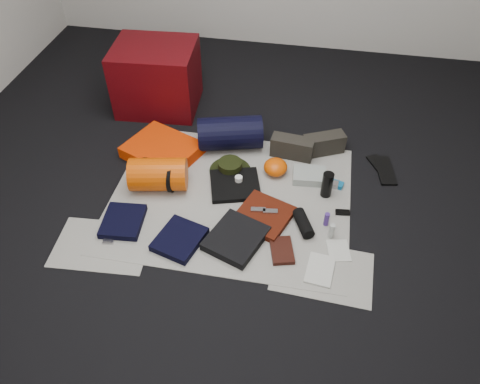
% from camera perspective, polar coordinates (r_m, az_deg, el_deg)
% --- Properties ---
extents(floor, '(4.50, 4.50, 0.02)m').
position_cam_1_polar(floor, '(3.19, -1.13, -0.84)').
color(floor, black).
rests_on(floor, ground).
extents(newspaper_mat, '(1.60, 1.30, 0.01)m').
position_cam_1_polar(newspaper_mat, '(3.18, -1.13, -0.68)').
color(newspaper_mat, '#B6B4A8').
rests_on(newspaper_mat, floor).
extents(newspaper_sheet_front_left, '(0.61, 0.44, 0.00)m').
position_cam_1_polar(newspaper_sheet_front_left, '(3.03, -16.44, -6.23)').
color(newspaper_sheet_front_left, '#B6B4A8').
rests_on(newspaper_sheet_front_left, floor).
extents(newspaper_sheet_front_right, '(0.60, 0.43, 0.00)m').
position_cam_1_polar(newspaper_sheet_front_right, '(2.83, 10.02, -9.51)').
color(newspaper_sheet_front_right, '#B6B4A8').
rests_on(newspaper_sheet_front_right, floor).
extents(red_cabinet, '(0.67, 0.58, 0.53)m').
position_cam_1_polar(red_cabinet, '(3.96, -10.10, 13.61)').
color(red_cabinet, '#4E050A').
rests_on(red_cabinet, floor).
extents(sleeping_pad, '(0.62, 0.57, 0.09)m').
position_cam_1_polar(sleeping_pad, '(3.52, -9.44, 5.07)').
color(sleeping_pad, '#E33502').
rests_on(sleeping_pad, newspaper_mat).
extents(stuff_sack, '(0.42, 0.30, 0.23)m').
position_cam_1_polar(stuff_sack, '(3.22, -9.93, 2.14)').
color(stuff_sack, '#CD4603').
rests_on(stuff_sack, newspaper_mat).
extents(sack_strap_left, '(0.02, 0.22, 0.22)m').
position_cam_1_polar(sack_strap_left, '(3.26, -11.59, 2.27)').
color(sack_strap_left, black).
rests_on(sack_strap_left, newspaper_mat).
extents(sack_strap_right, '(0.03, 0.22, 0.22)m').
position_cam_1_polar(sack_strap_right, '(3.20, -8.22, 1.86)').
color(sack_strap_right, black).
rests_on(sack_strap_right, newspaper_mat).
extents(navy_duffel, '(0.52, 0.36, 0.25)m').
position_cam_1_polar(navy_duffel, '(3.51, -1.24, 7.17)').
color(navy_duffel, black).
rests_on(navy_duffel, newspaper_mat).
extents(boonie_brim, '(0.38, 0.38, 0.01)m').
position_cam_1_polar(boonie_brim, '(3.37, -1.22, 2.65)').
color(boonie_brim, black).
rests_on(boonie_brim, newspaper_mat).
extents(boonie_crown, '(0.17, 0.17, 0.07)m').
position_cam_1_polar(boonie_crown, '(3.34, -1.23, 3.17)').
color(boonie_crown, black).
rests_on(boonie_crown, boonie_brim).
extents(hiking_boot_left, '(0.32, 0.15, 0.15)m').
position_cam_1_polar(hiking_boot_left, '(3.47, 6.37, 5.44)').
color(hiking_boot_left, '#2A2721').
rests_on(hiking_boot_left, newspaper_mat).
extents(hiking_boot_right, '(0.32, 0.23, 0.15)m').
position_cam_1_polar(hiking_boot_right, '(3.54, 10.19, 5.80)').
color(hiking_boot_right, '#2A2721').
rests_on(hiking_boot_right, newspaper_mat).
extents(flip_flop_left, '(0.20, 0.27, 0.01)m').
position_cam_1_polar(flip_flop_left, '(3.56, 16.71, 3.01)').
color(flip_flop_left, black).
rests_on(flip_flop_left, floor).
extents(flip_flop_right, '(0.16, 0.32, 0.02)m').
position_cam_1_polar(flip_flop_right, '(3.53, 17.26, 2.53)').
color(flip_flop_right, black).
rests_on(flip_flop_right, floor).
extents(trousers_navy_a, '(0.27, 0.31, 0.04)m').
position_cam_1_polar(trousers_navy_a, '(3.09, -14.07, -3.47)').
color(trousers_navy_a, black).
rests_on(trousers_navy_a, newspaper_mat).
extents(trousers_navy_b, '(0.33, 0.36, 0.05)m').
position_cam_1_polar(trousers_navy_b, '(2.92, -7.38, -5.72)').
color(trousers_navy_b, black).
rests_on(trousers_navy_b, newspaper_mat).
extents(trousers_charcoal, '(0.41, 0.43, 0.05)m').
position_cam_1_polar(trousers_charcoal, '(2.90, -0.50, -5.65)').
color(trousers_charcoal, black).
rests_on(trousers_charcoal, newspaper_mat).
extents(black_tshirt, '(0.41, 0.39, 0.03)m').
position_cam_1_polar(black_tshirt, '(3.24, -0.61, 0.86)').
color(black_tshirt, black).
rests_on(black_tshirt, newspaper_mat).
extents(red_shirt, '(0.42, 0.42, 0.04)m').
position_cam_1_polar(red_shirt, '(3.03, 2.90, -2.90)').
color(red_shirt, '#481307').
rests_on(red_shirt, newspaper_mat).
extents(orange_stuff_sack, '(0.18, 0.18, 0.11)m').
position_cam_1_polar(orange_stuff_sack, '(3.33, 4.35, 3.05)').
color(orange_stuff_sack, '#CD4603').
rests_on(orange_stuff_sack, newspaper_mat).
extents(first_aid_pouch, '(0.24, 0.19, 0.06)m').
position_cam_1_polar(first_aid_pouch, '(3.33, 8.46, 2.00)').
color(first_aid_pouch, gray).
rests_on(first_aid_pouch, newspaper_mat).
extents(water_bottle, '(0.08, 0.08, 0.19)m').
position_cam_1_polar(water_bottle, '(3.18, 10.57, 0.89)').
color(water_bottle, black).
rests_on(water_bottle, newspaper_mat).
extents(speaker, '(0.16, 0.22, 0.08)m').
position_cam_1_polar(speaker, '(2.99, 7.73, -3.79)').
color(speaker, black).
rests_on(speaker, newspaper_mat).
extents(compact_camera, '(0.09, 0.06, 0.04)m').
position_cam_1_polar(compact_camera, '(3.31, 11.12, 0.97)').
color(compact_camera, '#A8A8AC').
rests_on(compact_camera, newspaper_mat).
extents(cyan_case, '(0.11, 0.08, 0.03)m').
position_cam_1_polar(cyan_case, '(3.31, 11.66, 0.93)').
color(cyan_case, '#0E5A8A').
rests_on(cyan_case, newspaper_mat).
extents(toiletry_purple, '(0.03, 0.03, 0.10)m').
position_cam_1_polar(toiletry_purple, '(3.02, 10.51, -3.28)').
color(toiletry_purple, '#43267C').
rests_on(toiletry_purple, newspaper_mat).
extents(toiletry_clear, '(0.04, 0.04, 0.11)m').
position_cam_1_polar(toiletry_clear, '(2.96, 11.11, -4.67)').
color(toiletry_clear, '#A4A9A4').
rests_on(toiletry_clear, newspaper_mat).
extents(paperback_book, '(0.18, 0.23, 0.03)m').
position_cam_1_polar(paperback_book, '(2.87, 5.13, -7.10)').
color(paperback_book, black).
rests_on(paperback_book, newspaper_mat).
extents(map_booklet, '(0.18, 0.24, 0.01)m').
position_cam_1_polar(map_booklet, '(2.82, 9.73, -9.30)').
color(map_booklet, '#BABAB1').
rests_on(map_booklet, newspaper_mat).
extents(map_printout, '(0.16, 0.19, 0.01)m').
position_cam_1_polar(map_printout, '(2.93, 11.93, -6.98)').
color(map_printout, '#BABAB1').
rests_on(map_printout, newspaper_mat).
extents(sunglasses, '(0.10, 0.05, 0.02)m').
position_cam_1_polar(sunglasses, '(3.14, 12.38, -2.44)').
color(sunglasses, black).
rests_on(sunglasses, newspaper_mat).
extents(key_cluster, '(0.08, 0.08, 0.01)m').
position_cam_1_polar(key_cluster, '(3.03, -15.71, -5.64)').
color(key_cluster, '#A8A8AC').
rests_on(key_cluster, newspaper_mat).
extents(tape_roll, '(0.05, 0.05, 0.04)m').
position_cam_1_polar(tape_roll, '(3.23, -0.16, 1.62)').
color(tape_roll, white).
rests_on(tape_roll, black_tshirt).
extents(energy_bar_a, '(0.10, 0.05, 0.01)m').
position_cam_1_polar(energy_bar_a, '(3.03, 2.22, -2.16)').
color(energy_bar_a, '#A8A8AC').
rests_on(energy_bar_a, red_shirt).
extents(energy_bar_b, '(0.10, 0.05, 0.01)m').
position_cam_1_polar(energy_bar_b, '(3.02, 3.72, -2.36)').
color(energy_bar_b, '#A8A8AC').
rests_on(energy_bar_b, red_shirt).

